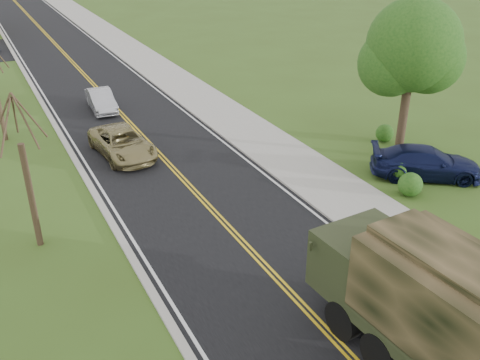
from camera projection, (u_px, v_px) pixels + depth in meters
ground at (346, 352)px, 15.57m from camera, size 160.00×160.00×0.00m
road at (68, 58)px, 47.37m from camera, size 8.00×120.00×0.01m
curb_right at (114, 52)px, 49.04m from camera, size 0.30×120.00×0.12m
sidewalk_right at (133, 50)px, 49.77m from camera, size 3.20×120.00×0.10m
curb_left at (19, 62)px, 45.64m from camera, size 0.30×120.00×0.10m
leafy_tree at (412, 52)px, 25.59m from camera, size 4.83×4.50×8.10m
bare_tree_a at (28, 184)px, 19.47m from camera, size 1.93×2.26×6.08m
military_truck at (447, 311)px, 13.80m from camera, size 3.20×8.05×3.94m
suv_champagne at (122, 143)px, 27.91m from camera, size 2.79×5.27×1.41m
sedan_silver at (101, 100)px, 34.43m from camera, size 1.60×4.09×1.33m
pickup_navy at (426, 163)px, 25.61m from camera, size 5.48×4.67×1.51m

